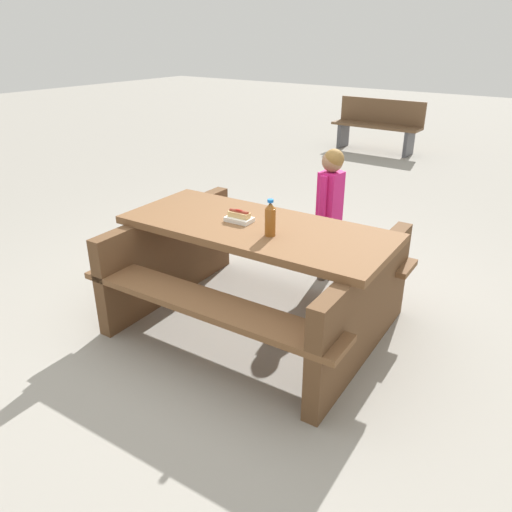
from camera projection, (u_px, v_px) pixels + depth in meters
The scene contains 6 objects.
ground_plane at pixel (256, 323), 3.57m from camera, with size 30.00×30.00×0.00m, color gray.
picnic_table at pixel (256, 267), 3.39m from camera, with size 1.88×1.50×0.75m.
soda_bottle at pixel (270, 219), 3.05m from camera, with size 0.07×0.07×0.23m.
hotdog_tray at pixel (239, 217), 3.30m from camera, with size 0.19×0.12×0.08m.
child_in_coat at pixel (330, 198), 3.95m from camera, with size 0.17×0.27×1.09m.
park_bench_near at pixel (378, 124), 8.48m from camera, with size 1.50×0.40×0.85m.
Camera 1 is at (-1.78, 2.48, 1.91)m, focal length 35.00 mm.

